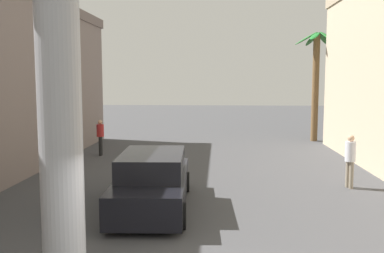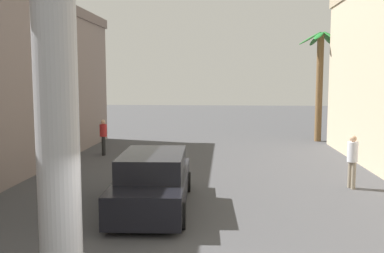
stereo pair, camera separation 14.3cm
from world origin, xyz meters
name	(u,v)px [view 1 (the left image)]	position (x,y,z in m)	size (l,w,h in m)	color
ground_plane	(201,176)	(0.00, 10.00, 0.00)	(87.25, 87.25, 0.00)	#424244
street_lamp	(384,43)	(5.22, 6.58, 4.59)	(2.81, 0.28, 7.57)	#59595E
car_lead	(153,182)	(-1.18, 5.91, 0.74)	(2.17, 5.02, 1.56)	black
palm_tree_far_right	(316,74)	(6.27, 19.41, 3.91)	(2.78, 2.67, 6.33)	brown
pedestrian_far_left	(100,135)	(-4.91, 13.99, 1.00)	(0.38, 0.38, 1.70)	black
pedestrian_mid_right	(350,157)	(5.01, 8.48, 1.04)	(0.43, 0.43, 1.78)	gray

